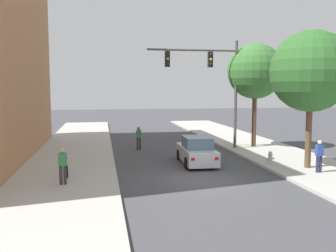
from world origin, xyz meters
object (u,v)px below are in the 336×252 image
at_px(traffic_signal_mast, 212,74).
at_px(fire_hydrant, 270,158).
at_px(car_lead_silver, 197,151).
at_px(street_tree_second, 255,71).
at_px(street_tree_nearest, 311,72).
at_px(pedestrian_crossing_road, 139,137).
at_px(bicycle_leaning, 66,168).
at_px(pedestrian_sidewalk_left_walker, 63,164).
at_px(pedestrian_sidewalk_right_walker, 319,155).

distance_m(traffic_signal_mast, fire_hydrant, 7.72).
height_order(traffic_signal_mast, car_lead_silver, traffic_signal_mast).
bearing_deg(street_tree_second, street_tree_nearest, -90.30).
height_order(pedestrian_crossing_road, bicycle_leaning, pedestrian_crossing_road).
distance_m(car_lead_silver, pedestrian_sidewalk_left_walker, 8.22).
bearing_deg(traffic_signal_mast, street_tree_second, 6.25).
bearing_deg(pedestrian_crossing_road, street_tree_nearest, -45.16).
relative_size(pedestrian_sidewalk_right_walker, fire_hydrant, 2.28).
distance_m(traffic_signal_mast, street_tree_second, 3.37).
bearing_deg(street_tree_second, car_lead_silver, -139.56).
bearing_deg(pedestrian_sidewalk_right_walker, pedestrian_crossing_road, 130.83).
bearing_deg(pedestrian_sidewalk_right_walker, fire_hydrant, 121.71).
xyz_separation_m(pedestrian_crossing_road, street_tree_nearest, (8.24, -8.29, 4.34)).
bearing_deg(pedestrian_sidewalk_left_walker, pedestrian_crossing_road, 66.03).
xyz_separation_m(street_tree_nearest, street_tree_second, (0.04, 7.36, 0.31)).
relative_size(pedestrian_sidewalk_left_walker, bicycle_leaning, 0.94).
bearing_deg(pedestrian_sidewalk_left_walker, traffic_signal_mast, 42.22).
xyz_separation_m(pedestrian_crossing_road, fire_hydrant, (6.69, -7.06, -0.41)).
height_order(car_lead_silver, pedestrian_sidewalk_right_walker, pedestrian_sidewalk_right_walker).
relative_size(bicycle_leaning, fire_hydrant, 2.43).
distance_m(traffic_signal_mast, bicycle_leaning, 12.42).
xyz_separation_m(bicycle_leaning, street_tree_nearest, (12.58, -0.26, 4.71)).
xyz_separation_m(pedestrian_sidewalk_right_walker, bicycle_leaning, (-12.51, 1.44, -0.52)).
xyz_separation_m(bicycle_leaning, street_tree_second, (12.61, 7.10, 5.02)).
bearing_deg(bicycle_leaning, traffic_signal_mast, 35.99).
relative_size(traffic_signal_mast, street_tree_nearest, 1.03).
xyz_separation_m(pedestrian_sidewalk_right_walker, street_tree_nearest, (0.06, 1.18, 4.19)).
relative_size(pedestrian_sidewalk_left_walker, pedestrian_crossing_road, 1.00).
distance_m(car_lead_silver, street_tree_nearest, 7.56).
distance_m(bicycle_leaning, street_tree_nearest, 13.43).
height_order(pedestrian_crossing_road, pedestrian_sidewalk_right_walker, pedestrian_sidewalk_right_walker).
relative_size(traffic_signal_mast, street_tree_second, 1.01).
relative_size(traffic_signal_mast, fire_hydrant, 10.42).
bearing_deg(pedestrian_sidewalk_right_walker, street_tree_nearest, 86.88).
relative_size(pedestrian_sidewalk_left_walker, pedestrian_sidewalk_right_walker, 1.00).
height_order(pedestrian_sidewalk_left_walker, street_tree_nearest, street_tree_nearest).
bearing_deg(pedestrian_sidewalk_left_walker, pedestrian_sidewalk_right_walker, 0.97).
xyz_separation_m(pedestrian_crossing_road, street_tree_second, (8.28, -0.93, 4.64)).
relative_size(traffic_signal_mast, pedestrian_sidewalk_right_walker, 4.57).
xyz_separation_m(pedestrian_crossing_road, pedestrian_sidewalk_right_walker, (8.18, -9.46, 0.15)).
bearing_deg(fire_hydrant, bicycle_leaning, -174.99).
bearing_deg(pedestrian_sidewalk_right_walker, bicycle_leaning, 173.45).
bearing_deg(pedestrian_sidewalk_left_walker, car_lead_silver, 29.91).
height_order(pedestrian_sidewalk_right_walker, street_tree_second, street_tree_second).
height_order(car_lead_silver, pedestrian_crossing_road, pedestrian_crossing_road).
xyz_separation_m(car_lead_silver, fire_hydrant, (3.87, -1.48, -0.22)).
bearing_deg(bicycle_leaning, car_lead_silver, 18.89).
height_order(traffic_signal_mast, pedestrian_sidewalk_right_walker, traffic_signal_mast).
bearing_deg(bicycle_leaning, fire_hydrant, 5.01).
bearing_deg(fire_hydrant, traffic_signal_mast, 106.90).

